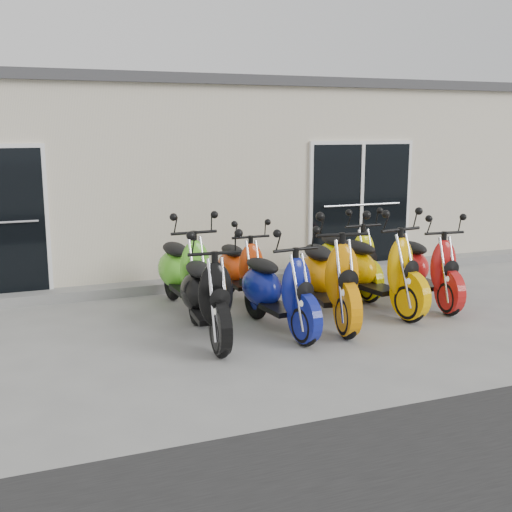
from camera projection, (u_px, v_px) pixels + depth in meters
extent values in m
plane|color=gray|center=(272.00, 318.00, 8.66)|extent=(80.00, 80.00, 0.00)
cube|color=beige|center=(174.00, 174.00, 13.09)|extent=(14.00, 6.00, 3.20)
cube|color=#3F3F42|center=(172.00, 89.00, 12.76)|extent=(14.20, 6.20, 0.16)
cube|color=gray|center=(224.00, 281.00, 10.49)|extent=(14.00, 0.40, 0.15)
cube|color=black|center=(10.00, 217.00, 9.25)|extent=(1.07, 0.08, 2.22)
cube|color=black|center=(361.00, 201.00, 11.32)|extent=(2.02, 0.08, 2.22)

